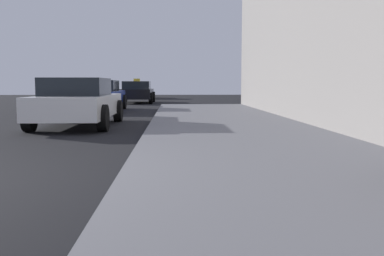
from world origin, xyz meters
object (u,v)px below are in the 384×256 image
car_white (78,102)px  car_yellow (138,90)px  car_black (137,92)px  car_blue (99,95)px

car_white → car_yellow: size_ratio=0.97×
car_white → car_yellow: (-0.33, 22.44, 0.00)m
car_black → car_yellow: 8.41m
car_blue → car_white: bearing=-84.8°
car_blue → car_yellow: bearing=89.0°
car_blue → car_black: bearing=82.8°
car_white → car_black: bearing=88.6°
car_blue → car_black: (0.95, 7.48, 0.00)m
car_white → car_yellow: car_yellow is taller
car_black → car_yellow: same height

